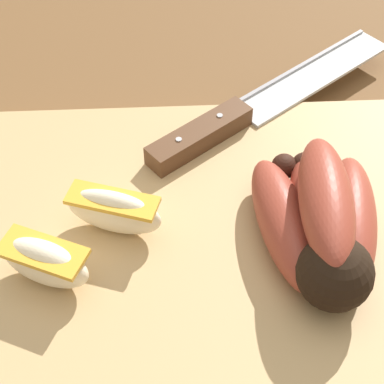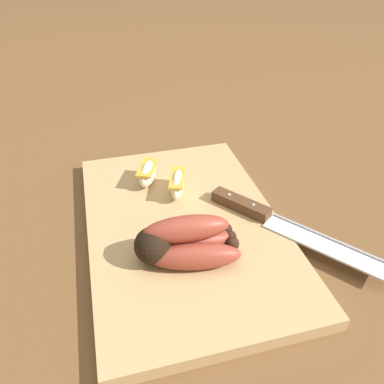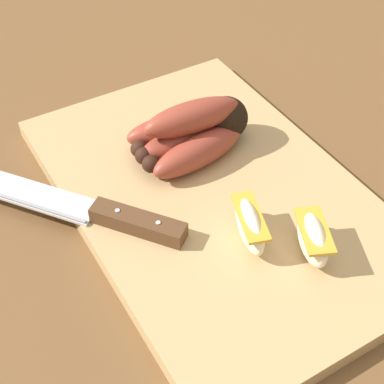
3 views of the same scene
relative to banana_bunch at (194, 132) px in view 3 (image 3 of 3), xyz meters
The scene contains 6 objects.
ground_plane 0.08m from the banana_bunch, 151.81° to the left, with size 6.00×6.00×0.00m, color brown.
cutting_board 0.08m from the banana_bunch, 167.63° to the left, with size 0.45×0.29×0.02m, color tan.
banana_bunch is the anchor object (origin of this frame).
chefs_knife 0.15m from the banana_bunch, 105.83° to the left, with size 0.24×0.19×0.02m.
apple_wedge_near 0.15m from the banana_bunch, behind, with size 0.07×0.04×0.04m.
apple_wedge_middle 0.19m from the banana_bunch, behind, with size 0.07×0.05×0.04m.
Camera 3 is at (-0.38, 0.23, 0.45)m, focal length 53.64 mm.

